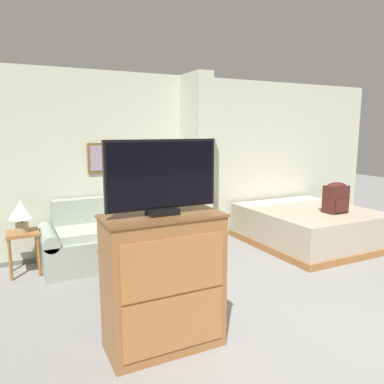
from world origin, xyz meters
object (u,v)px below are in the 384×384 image
at_px(coffee_table, 133,255).
at_px(couch, 117,238).
at_px(backpack, 336,197).
at_px(tv, 162,177).
at_px(tv_dresser, 164,282).
at_px(bed, 307,226).
at_px(table_lamp, 21,212).

bearing_deg(coffee_table, couch, 85.25).
bearing_deg(backpack, tv, -159.11).
xyz_separation_m(tv_dresser, tv, (0.00, 0.00, 0.86)).
relative_size(tv_dresser, backpack, 2.47).
relative_size(couch, bed, 1.04).
xyz_separation_m(table_lamp, tv_dresser, (0.96, -2.24, -0.23)).
height_order(table_lamp, tv, tv).
height_order(tv, backpack, tv).
distance_m(couch, coffee_table, 0.95).
bearing_deg(tv_dresser, couch, 84.46).
relative_size(table_lamp, backpack, 0.86).
xyz_separation_m(coffee_table, tv, (-0.14, -1.28, 1.05)).
distance_m(coffee_table, backpack, 3.16).
distance_m(coffee_table, bed, 3.01).
height_order(couch, tv_dresser, tv_dresser).
distance_m(table_lamp, tv, 2.52).
height_order(tv_dresser, bed, tv_dresser).
height_order(couch, table_lamp, table_lamp).
xyz_separation_m(couch, tv_dresser, (-0.22, -2.22, 0.25)).
bearing_deg(table_lamp, bed, -8.25).
distance_m(couch, table_lamp, 1.27).
relative_size(tv, backpack, 1.99).
xyz_separation_m(coffee_table, bed, (2.99, 0.37, -0.09)).
bearing_deg(tv_dresser, coffee_table, 83.88).
bearing_deg(coffee_table, tv_dresser, -96.12).
bearing_deg(coffee_table, table_lamp, 138.67).
relative_size(coffee_table, bed, 0.38).
bearing_deg(table_lamp, backpack, -13.21).
xyz_separation_m(bed, backpack, (0.15, -0.40, 0.51)).
relative_size(couch, tv_dresser, 1.76).
bearing_deg(coffee_table, bed, 7.15).
relative_size(table_lamp, bed, 0.21).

